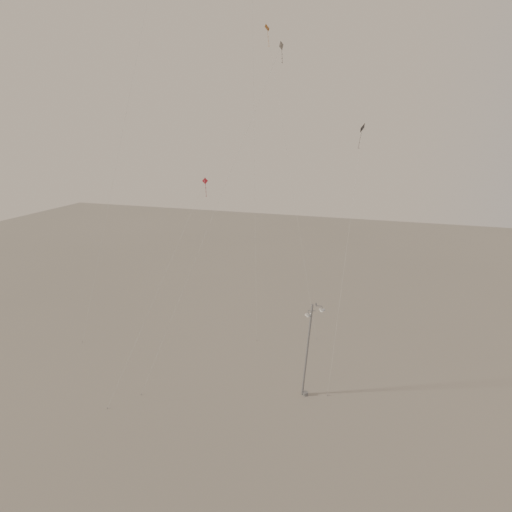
# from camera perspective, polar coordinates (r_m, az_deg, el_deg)

# --- Properties ---
(ground) EXTENTS (160.00, 160.00, 0.00)m
(ground) POSITION_cam_1_polar(r_m,az_deg,el_deg) (35.95, -6.33, -20.27)
(ground) COLOR gray
(ground) RESTS_ON ground
(street_lamp) EXTENTS (1.66, 0.65, 8.77)m
(street_lamp) POSITION_cam_1_polar(r_m,az_deg,el_deg) (34.40, 7.53, -12.83)
(street_lamp) COLOR #92959A
(street_lamp) RESTS_ON ground
(kite_0) EXTENTS (9.76, 5.41, 37.20)m
(kite_0) POSITION_cam_1_polar(r_m,az_deg,el_deg) (42.30, -16.45, 26.31)
(kite_0) COLOR maroon
(kite_0) RESTS_ON ground
(kite_1) EXTENTS (9.07, 13.65, 29.61)m
(kite_1) POSITION_cam_1_polar(r_m,az_deg,el_deg) (36.97, -1.79, 16.20)
(kite_1) COLOR #312C29
(kite_1) RESTS_ON ground
(kite_3) EXTENTS (5.21, 10.74, 17.96)m
(kite_3) POSITION_cam_1_polar(r_m,az_deg,el_deg) (35.84, -10.59, 2.73)
(kite_3) COLOR maroon
(kite_3) RESTS_ON ground
(kite_4) EXTENTS (1.10, 7.97, 22.59)m
(kite_4) POSITION_cam_1_polar(r_m,az_deg,el_deg) (36.24, 13.97, 9.99)
(kite_4) COLOR #312C29
(kite_4) RESTS_ON ground
(kite_5) EXTENTS (8.60, 9.42, 33.41)m
(kite_5) POSITION_cam_1_polar(r_m,az_deg,el_deg) (47.61, 3.39, 20.50)
(kite_5) COLOR #A6571B
(kite_5) RESTS_ON ground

